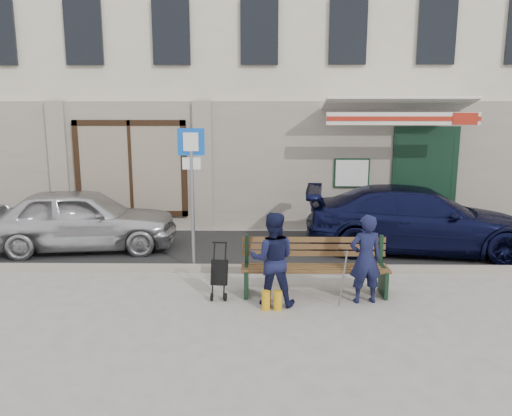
{
  "coord_description": "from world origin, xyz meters",
  "views": [
    {
      "loc": [
        0.1,
        -7.47,
        2.98
      ],
      "look_at": [
        -0.03,
        1.6,
        1.2
      ],
      "focal_mm": 35.0,
      "sensor_mm": 36.0,
      "label": 1
    }
  ],
  "objects_px": {
    "bench": "(312,267)",
    "car_navy": "(418,219)",
    "car_silver": "(82,219)",
    "woman": "(273,259)",
    "parking_sign": "(192,176)",
    "man": "(365,259)",
    "stroller": "(219,274)"
  },
  "relations": [
    {
      "from": "bench",
      "to": "car_navy",
      "type": "bearing_deg",
      "value": 46.29
    },
    {
      "from": "car_silver",
      "to": "woman",
      "type": "height_order",
      "value": "woman"
    },
    {
      "from": "parking_sign",
      "to": "man",
      "type": "bearing_deg",
      "value": -29.83
    },
    {
      "from": "car_navy",
      "to": "car_silver",
      "type": "bearing_deg",
      "value": 97.17
    },
    {
      "from": "man",
      "to": "stroller",
      "type": "xyz_separation_m",
      "value": [
        -2.3,
        0.18,
        -0.31
      ]
    },
    {
      "from": "man",
      "to": "car_navy",
      "type": "bearing_deg",
      "value": -129.05
    },
    {
      "from": "man",
      "to": "stroller",
      "type": "relative_size",
      "value": 1.58
    },
    {
      "from": "car_silver",
      "to": "stroller",
      "type": "height_order",
      "value": "car_silver"
    },
    {
      "from": "parking_sign",
      "to": "bench",
      "type": "xyz_separation_m",
      "value": [
        2.12,
        -1.31,
        -1.33
      ]
    },
    {
      "from": "car_silver",
      "to": "car_navy",
      "type": "height_order",
      "value": "car_navy"
    },
    {
      "from": "woman",
      "to": "stroller",
      "type": "distance_m",
      "value": 0.96
    },
    {
      "from": "woman",
      "to": "man",
      "type": "bearing_deg",
      "value": -172.7
    },
    {
      "from": "car_navy",
      "to": "woman",
      "type": "height_order",
      "value": "woman"
    },
    {
      "from": "bench",
      "to": "man",
      "type": "xyz_separation_m",
      "value": [
        0.8,
        -0.33,
        0.25
      ]
    },
    {
      "from": "car_silver",
      "to": "woman",
      "type": "distance_m",
      "value": 5.08
    },
    {
      "from": "bench",
      "to": "car_silver",
      "type": "bearing_deg",
      "value": 150.87
    },
    {
      "from": "car_silver",
      "to": "man",
      "type": "distance_m",
      "value": 6.24
    },
    {
      "from": "parking_sign",
      "to": "woman",
      "type": "xyz_separation_m",
      "value": [
        1.46,
        -1.75,
        -1.05
      ]
    },
    {
      "from": "car_silver",
      "to": "stroller",
      "type": "xyz_separation_m",
      "value": [
        3.2,
        -2.77,
        -0.29
      ]
    },
    {
      "from": "bench",
      "to": "woman",
      "type": "distance_m",
      "value": 0.84
    },
    {
      "from": "car_silver",
      "to": "stroller",
      "type": "bearing_deg",
      "value": -138.08
    },
    {
      "from": "car_silver",
      "to": "bench",
      "type": "height_order",
      "value": "car_silver"
    },
    {
      "from": "car_navy",
      "to": "stroller",
      "type": "distance_m",
      "value": 4.9
    },
    {
      "from": "parking_sign",
      "to": "stroller",
      "type": "distance_m",
      "value": 2.1
    },
    {
      "from": "parking_sign",
      "to": "man",
      "type": "distance_m",
      "value": 3.51
    },
    {
      "from": "car_navy",
      "to": "woman",
      "type": "distance_m",
      "value": 4.42
    },
    {
      "from": "car_navy",
      "to": "parking_sign",
      "type": "height_order",
      "value": "parking_sign"
    },
    {
      "from": "man",
      "to": "woman",
      "type": "relative_size",
      "value": 0.96
    },
    {
      "from": "stroller",
      "to": "man",
      "type": "bearing_deg",
      "value": 1.53
    },
    {
      "from": "car_silver",
      "to": "man",
      "type": "bearing_deg",
      "value": -125.42
    },
    {
      "from": "car_silver",
      "to": "woman",
      "type": "bearing_deg",
      "value": -134.32
    },
    {
      "from": "woman",
      "to": "car_navy",
      "type": "bearing_deg",
      "value": -133.03
    }
  ]
}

